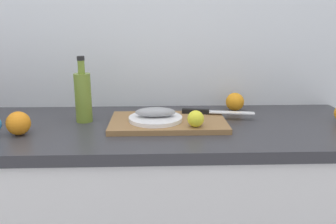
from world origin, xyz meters
The scene contains 9 objects.
back_wall centered at (0.00, 0.33, 1.25)m, with size 3.20×0.05×2.50m, color silver.
cutting_board centered at (0.23, 0.00, 0.91)m, with size 0.44×0.27×0.02m, color olive.
white_plate centered at (0.18, -0.01, 0.93)m, with size 0.20×0.20×0.01m, color white.
fish_fillet centered at (0.18, -0.01, 0.95)m, with size 0.15×0.06×0.04m, color gray.
chef_knife centered at (0.40, 0.08, 0.93)m, with size 0.29×0.08×0.02m.
lemon_0 centered at (0.32, -0.09, 0.95)m, with size 0.06×0.06×0.06m, color yellow.
olive_oil_bottle centered at (-0.10, 0.06, 1.00)m, with size 0.06×0.06×0.26m.
orange_1 centered at (-0.30, -0.10, 0.94)m, with size 0.08×0.08×0.08m, color orange.
orange_2 centered at (0.53, 0.20, 0.94)m, with size 0.08×0.08×0.08m, color orange.
Camera 1 is at (0.18, -1.28, 1.29)m, focal length 37.45 mm.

